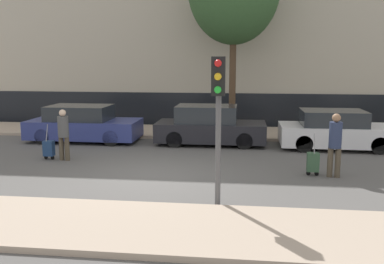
{
  "coord_description": "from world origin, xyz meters",
  "views": [
    {
      "loc": [
        2.56,
        -11.26,
        3.19
      ],
      "look_at": [
        0.95,
        1.8,
        0.95
      ],
      "focal_mm": 40.0,
      "sensor_mm": 36.0,
      "label": 1
    }
  ],
  "objects_px": {
    "parked_car_2": "(335,131)",
    "trolley_left": "(49,148)",
    "trolley_right": "(313,162)",
    "traffic_light": "(218,101)",
    "parked_car_1": "(210,126)",
    "pedestrian_right": "(335,141)",
    "pedestrian_left": "(63,132)",
    "parked_car_0": "(83,124)"
  },
  "relations": [
    {
      "from": "trolley_left",
      "to": "pedestrian_right",
      "type": "relative_size",
      "value": 0.65
    },
    {
      "from": "trolley_right",
      "to": "parked_car_0",
      "type": "bearing_deg",
      "value": 153.25
    },
    {
      "from": "parked_car_2",
      "to": "pedestrian_right",
      "type": "xyz_separation_m",
      "value": [
        -0.83,
        -3.98,
        0.35
      ]
    },
    {
      "from": "parked_car_2",
      "to": "traffic_light",
      "type": "relative_size",
      "value": 1.24
    },
    {
      "from": "parked_car_0",
      "to": "traffic_light",
      "type": "height_order",
      "value": "traffic_light"
    },
    {
      "from": "pedestrian_left",
      "to": "trolley_right",
      "type": "bearing_deg",
      "value": -0.89
    },
    {
      "from": "pedestrian_right",
      "to": "trolley_right",
      "type": "distance_m",
      "value": 0.83
    },
    {
      "from": "parked_car_0",
      "to": "pedestrian_right",
      "type": "distance_m",
      "value": 9.73
    },
    {
      "from": "parked_car_2",
      "to": "parked_car_1",
      "type": "bearing_deg",
      "value": 177.17
    },
    {
      "from": "parked_car_0",
      "to": "pedestrian_left",
      "type": "xyz_separation_m",
      "value": [
        0.61,
        -3.24,
        0.27
      ]
    },
    {
      "from": "parked_car_1",
      "to": "trolley_left",
      "type": "xyz_separation_m",
      "value": [
        -4.93,
        -3.17,
        -0.32
      ]
    },
    {
      "from": "pedestrian_right",
      "to": "traffic_light",
      "type": "distance_m",
      "value": 4.36
    },
    {
      "from": "parked_car_1",
      "to": "traffic_light",
      "type": "distance_m",
      "value": 7.31
    },
    {
      "from": "trolley_right",
      "to": "parked_car_1",
      "type": "bearing_deg",
      "value": 127.98
    },
    {
      "from": "trolley_left",
      "to": "trolley_right",
      "type": "height_order",
      "value": "trolley_right"
    },
    {
      "from": "parked_car_1",
      "to": "trolley_left",
      "type": "relative_size",
      "value": 3.58
    },
    {
      "from": "parked_car_2",
      "to": "trolley_left",
      "type": "relative_size",
      "value": 3.51
    },
    {
      "from": "pedestrian_right",
      "to": "parked_car_1",
      "type": "bearing_deg",
      "value": 141.15
    },
    {
      "from": "parked_car_2",
      "to": "pedestrian_right",
      "type": "relative_size",
      "value": 2.3
    },
    {
      "from": "pedestrian_left",
      "to": "pedestrian_right",
      "type": "relative_size",
      "value": 0.93
    },
    {
      "from": "pedestrian_right",
      "to": "trolley_right",
      "type": "relative_size",
      "value": 1.48
    },
    {
      "from": "trolley_left",
      "to": "pedestrian_right",
      "type": "xyz_separation_m",
      "value": [
        8.69,
        -1.04,
        0.64
      ]
    },
    {
      "from": "trolley_right",
      "to": "traffic_light",
      "type": "height_order",
      "value": "traffic_light"
    },
    {
      "from": "parked_car_0",
      "to": "trolley_left",
      "type": "relative_size",
      "value": 3.75
    },
    {
      "from": "traffic_light",
      "to": "parked_car_1",
      "type": "bearing_deg",
      "value": 96.07
    },
    {
      "from": "parked_car_2",
      "to": "trolley_left",
      "type": "distance_m",
      "value": 9.96
    },
    {
      "from": "parked_car_1",
      "to": "traffic_light",
      "type": "relative_size",
      "value": 1.27
    },
    {
      "from": "trolley_right",
      "to": "traffic_light",
      "type": "distance_m",
      "value": 4.32
    },
    {
      "from": "pedestrian_left",
      "to": "parked_car_1",
      "type": "bearing_deg",
      "value": 42.14
    },
    {
      "from": "parked_car_1",
      "to": "pedestrian_left",
      "type": "height_order",
      "value": "pedestrian_left"
    },
    {
      "from": "parked_car_0",
      "to": "trolley_right",
      "type": "bearing_deg",
      "value": -26.75
    },
    {
      "from": "parked_car_0",
      "to": "trolley_right",
      "type": "xyz_separation_m",
      "value": [
        8.21,
        -4.14,
        -0.28
      ]
    },
    {
      "from": "traffic_light",
      "to": "parked_car_2",
      "type": "bearing_deg",
      "value": 60.79
    },
    {
      "from": "trolley_left",
      "to": "trolley_right",
      "type": "distance_m",
      "value": 8.2
    },
    {
      "from": "parked_car_2",
      "to": "trolley_right",
      "type": "xyz_separation_m",
      "value": [
        -1.37,
        -3.89,
        -0.27
      ]
    },
    {
      "from": "parked_car_1",
      "to": "trolley_right",
      "type": "bearing_deg",
      "value": -52.02
    },
    {
      "from": "trolley_left",
      "to": "traffic_light",
      "type": "xyz_separation_m",
      "value": [
        5.68,
        -3.91,
        1.97
      ]
    },
    {
      "from": "parked_car_0",
      "to": "pedestrian_left",
      "type": "distance_m",
      "value": 3.31
    },
    {
      "from": "pedestrian_left",
      "to": "trolley_left",
      "type": "bearing_deg",
      "value": -179.94
    },
    {
      "from": "parked_car_0",
      "to": "trolley_right",
      "type": "relative_size",
      "value": 3.64
    },
    {
      "from": "parked_car_0",
      "to": "parked_car_1",
      "type": "xyz_separation_m",
      "value": [
        5.0,
        -0.02,
        0.02
      ]
    },
    {
      "from": "pedestrian_left",
      "to": "trolley_right",
      "type": "height_order",
      "value": "pedestrian_left"
    }
  ]
}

